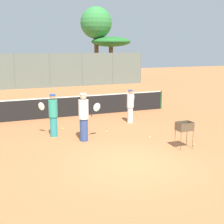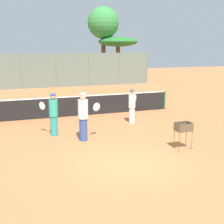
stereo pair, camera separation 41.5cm
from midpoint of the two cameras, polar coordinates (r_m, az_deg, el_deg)
The scene contains 14 objects.
ground_plane at distance 9.79m, azimuth 2.43°, elevation -9.60°, with size 80.00×80.00×0.00m, color #C67242.
tennis_net at distance 16.40m, azimuth -8.53°, elevation 1.08°, with size 11.16×0.10×1.07m.
back_fence at distance 28.27m, azimuth -14.76°, elevation 7.25°, with size 21.32×0.08×3.04m.
tree_1 at distance 35.78m, azimuth -0.53°, elevation 12.59°, with size 4.40×4.40×4.71m.
tree_2 at distance 35.62m, azimuth -3.26°, elevation 15.82°, with size 3.46×3.46×7.92m.
player_white_outfit at distance 11.99m, azimuth -6.17°, elevation -0.82°, with size 0.95×0.38×1.86m.
player_red_cap at distance 14.89m, azimuth 2.58°, elevation 1.17°, with size 0.67×0.69×1.59m.
player_yellow_shirt at distance 12.80m, azimuth -11.64°, elevation -0.48°, with size 0.73×0.69×1.74m.
ball_cart at distance 11.35m, azimuth 12.13°, elevation -2.96°, with size 0.56×0.41×0.96m.
tennis_ball_0 at distance 13.32m, azimuth -1.86°, elevation -3.61°, with size 0.07×0.07×0.07m, color #D1E54C.
tennis_ball_1 at distance 17.19m, azimuth 3.83°, elevation -0.11°, with size 0.07×0.07×0.07m, color #D1E54C.
tennis_ball_2 at distance 12.53m, azimuth 5.97°, elevation -4.66°, with size 0.07×0.07×0.07m, color #D1E54C.
tennis_ball_3 at distance 13.97m, azimuth -9.85°, elevation -3.05°, with size 0.07×0.07×0.07m, color #D1E54C.
tennis_ball_4 at distance 11.93m, azimuth 13.85°, elevation -5.80°, with size 0.07×0.07×0.07m, color #D1E54C.
Camera 1 is at (-4.07, -8.18, 3.57)m, focal length 50.00 mm.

